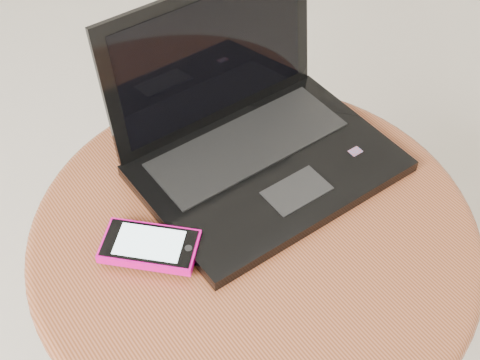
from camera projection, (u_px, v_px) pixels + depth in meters
table at (253, 271)px, 0.92m from camera, size 0.58×0.58×0.46m
laptop at (252, 136)px, 0.90m from camera, size 0.34×0.26×0.22m
phone_black at (153, 248)px, 0.82m from camera, size 0.12×0.11×0.01m
phone_pink at (150, 246)px, 0.80m from camera, size 0.13×0.13×0.01m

